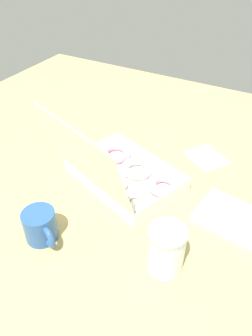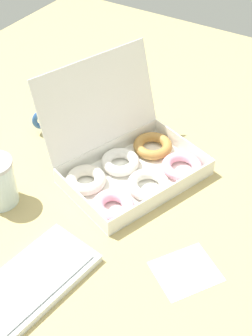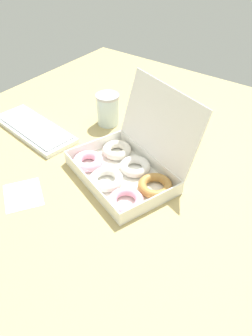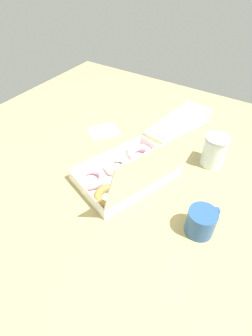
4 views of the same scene
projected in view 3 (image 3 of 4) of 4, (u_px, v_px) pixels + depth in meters
ground_plane at (140, 182)px, 110.23cm from camera, size 180.00×180.00×2.00cm
donut_box at (125, 167)px, 109.12cm from camera, size 43.82×41.10×27.99cm
keyboard at (34, 129)px, 131.66cm from camera, size 40.42×19.92×2.20cm
coffee_mug at (188, 131)px, 124.08cm from camera, size 12.02×8.84×8.90cm
glass_jar at (108, 109)px, 132.93cm from camera, size 9.43×9.43×12.90cm
paper_napkin at (23, 195)px, 103.83cm from camera, size 17.55×16.98×0.15cm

